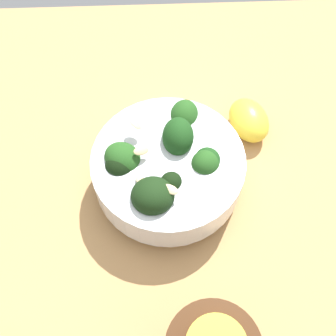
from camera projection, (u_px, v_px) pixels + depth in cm
name	position (u px, v px, depth cm)	size (l,w,h in cm)	color
ground_plane	(140.00, 212.00, 53.89)	(71.66, 71.66, 3.41)	tan
bowl_of_broccoli	(167.00, 167.00, 50.32)	(17.63, 17.78, 9.39)	white
lemon_wedge	(249.00, 120.00, 56.21)	(6.67, 4.82, 4.10)	yellow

